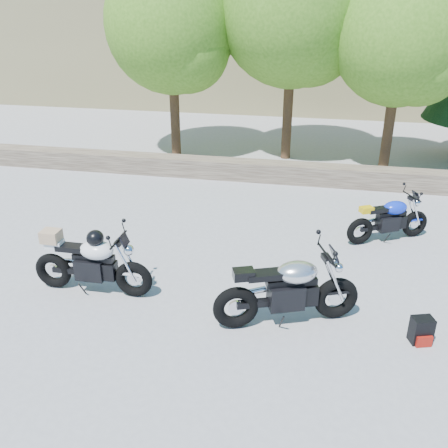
{
  "coord_description": "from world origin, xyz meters",
  "views": [
    {
      "loc": [
        1.77,
        -7.03,
        4.57
      ],
      "look_at": [
        0.2,
        1.0,
        0.75
      ],
      "focal_mm": 40.0,
      "sensor_mm": 36.0,
      "label": 1
    }
  ],
  "objects_px": {
    "silver_bike": "(288,291)",
    "backpack": "(422,331)",
    "blue_bike": "(389,220)",
    "white_bike": "(91,262)"
  },
  "relations": [
    {
      "from": "white_bike",
      "to": "backpack",
      "type": "relative_size",
      "value": 5.14
    },
    {
      "from": "silver_bike",
      "to": "white_bike",
      "type": "bearing_deg",
      "value": 155.26
    },
    {
      "from": "white_bike",
      "to": "backpack",
      "type": "xyz_separation_m",
      "value": [
        5.16,
        -0.36,
        -0.37
      ]
    },
    {
      "from": "silver_bike",
      "to": "blue_bike",
      "type": "relative_size",
      "value": 1.29
    },
    {
      "from": "blue_bike",
      "to": "silver_bike",
      "type": "bearing_deg",
      "value": -146.46
    },
    {
      "from": "silver_bike",
      "to": "backpack",
      "type": "distance_m",
      "value": 1.95
    },
    {
      "from": "backpack",
      "to": "blue_bike",
      "type": "bearing_deg",
      "value": 74.99
    },
    {
      "from": "blue_bike",
      "to": "backpack",
      "type": "distance_m",
      "value": 3.3
    },
    {
      "from": "white_bike",
      "to": "blue_bike",
      "type": "height_order",
      "value": "white_bike"
    },
    {
      "from": "silver_bike",
      "to": "blue_bike",
      "type": "bearing_deg",
      "value": 40.33
    }
  ]
}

